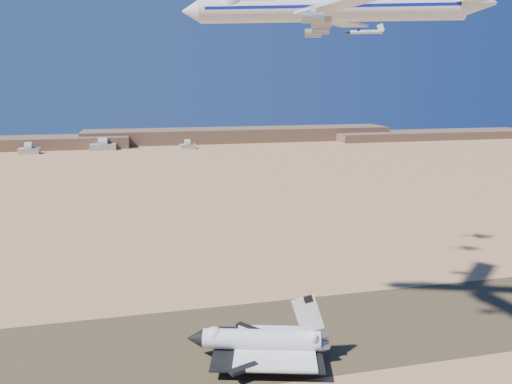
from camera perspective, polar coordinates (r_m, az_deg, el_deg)
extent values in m
plane|color=tan|center=(160.04, -5.37, -16.90)|extent=(1200.00, 1200.00, 0.00)
cube|color=brown|center=(160.03, -5.37, -16.89)|extent=(600.00, 50.00, 0.06)
cube|color=brown|center=(696.00, -1.78, 6.56)|extent=(420.00, 60.00, 18.00)
cube|color=brown|center=(775.08, 19.56, 6.19)|extent=(300.00, 60.00, 11.00)
cube|color=#A9A596|center=(625.28, -24.49, 4.29)|extent=(22.00, 14.00, 6.50)
cube|color=#A9A596|center=(629.49, -17.06, 4.95)|extent=(30.00, 15.00, 7.50)
cube|color=#A9A596|center=(620.99, -7.84, 5.19)|extent=(19.00, 12.50, 5.50)
cylinder|color=white|center=(148.90, 0.53, -16.50)|extent=(33.31, 14.30, 5.77)
cone|color=black|center=(150.51, -6.93, -16.26)|extent=(5.92, 6.51, 5.48)
sphere|color=white|center=(149.42, -4.82, -16.08)|extent=(5.36, 5.36, 5.36)
cube|color=white|center=(150.02, 2.17, -17.31)|extent=(28.40, 29.84, 0.93)
cube|color=black|center=(150.25, 1.35, -17.46)|extent=(36.35, 32.03, 0.51)
cube|color=white|center=(145.51, 5.97, -13.73)|extent=(9.40, 3.23, 11.86)
cylinder|color=gray|center=(152.03, -4.79, -17.86)|extent=(0.37, 0.37, 3.30)
cylinder|color=black|center=(152.58, -4.78, -18.21)|extent=(1.22, 0.75, 1.13)
cylinder|color=gray|center=(146.69, 3.02, -19.04)|extent=(0.37, 0.37, 3.30)
cylinder|color=black|center=(147.26, 3.01, -19.40)|extent=(1.22, 0.75, 1.13)
cylinder|color=gray|center=(155.59, 2.96, -17.07)|extent=(0.37, 0.37, 3.30)
cylinder|color=black|center=(156.12, 2.95, -17.42)|extent=(1.22, 0.75, 1.13)
cylinder|color=silver|center=(143.22, 8.36, 19.98)|extent=(67.99, 29.72, 6.58)
cone|color=silver|center=(147.10, -7.35, 19.80)|extent=(7.05, 7.92, 6.58)
sphere|color=silver|center=(145.18, -2.52, 20.93)|extent=(6.78, 6.78, 6.78)
cube|color=silver|center=(126.86, 9.57, 20.41)|extent=(13.61, 31.83, 0.72)
cube|color=silver|center=(159.43, 8.93, 18.71)|extent=(29.02, 27.59, 0.72)
cube|color=silver|center=(155.36, 22.85, 18.96)|extent=(12.27, 11.62, 0.51)
cylinder|color=gray|center=(133.47, 7.49, 18.72)|extent=(5.74, 4.25, 2.67)
cylinder|color=gray|center=(124.27, 6.56, 19.23)|extent=(5.74, 4.25, 2.67)
cylinder|color=gray|center=(151.85, 7.38, 17.92)|extent=(5.74, 4.25, 2.67)
cylinder|color=gray|center=(161.04, 6.56, 17.61)|extent=(5.74, 4.25, 2.67)
imported|color=orange|center=(146.29, 4.93, -19.49)|extent=(0.55, 0.72, 1.77)
imported|color=orange|center=(144.91, 5.26, -19.82)|extent=(0.97, 1.03, 1.87)
imported|color=orange|center=(145.32, 5.32, -19.78)|extent=(1.06, 0.90, 1.61)
cylinder|color=silver|center=(192.35, 9.16, 18.59)|extent=(10.91, 4.23, 1.28)
cone|color=black|center=(191.76, 7.09, 18.67)|extent=(2.61, 1.79, 1.19)
sphere|color=black|center=(192.13, 8.30, 18.76)|extent=(1.28, 1.28, 1.28)
cube|color=silver|center=(192.43, 9.44, 18.52)|extent=(5.08, 7.91, 0.23)
cube|color=silver|center=(192.89, 10.58, 18.52)|extent=(3.19, 4.95, 0.18)
cube|color=silver|center=(193.06, 10.65, 18.90)|extent=(2.72, 0.98, 3.09)
cylinder|color=silver|center=(214.72, 12.50, 17.42)|extent=(12.35, 6.22, 1.49)
cone|color=black|center=(214.48, 10.36, 17.52)|extent=(3.08, 2.33, 1.38)
sphere|color=black|center=(214.64, 11.62, 17.61)|extent=(1.49, 1.49, 1.49)
cube|color=silver|center=(214.76, 12.79, 17.35)|extent=(6.67, 9.27, 0.27)
cube|color=silver|center=(215.05, 13.98, 17.35)|extent=(4.18, 5.80, 0.21)
cube|color=silver|center=(215.22, 14.06, 17.74)|extent=(3.07, 1.47, 3.59)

